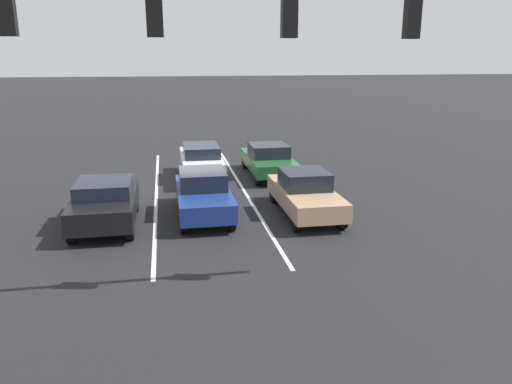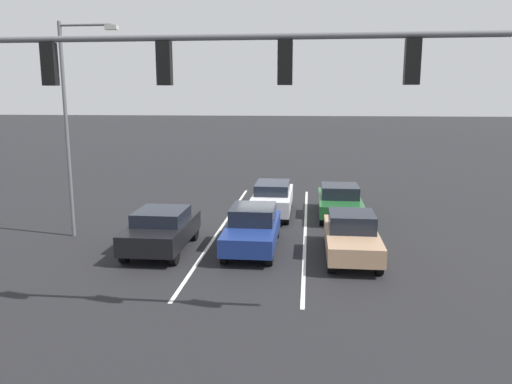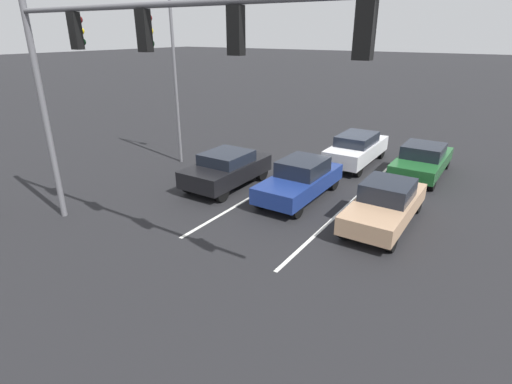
# 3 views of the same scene
# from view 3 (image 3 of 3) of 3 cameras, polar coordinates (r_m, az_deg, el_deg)

# --- Properties ---
(ground_plane) EXTENTS (240.00, 240.00, 0.00)m
(ground_plane) POSITION_cam_3_polar(r_m,az_deg,el_deg) (20.29, 13.24, 3.85)
(ground_plane) COLOR black
(lane_stripe_left_divider) EXTENTS (0.12, 16.20, 0.01)m
(lane_stripe_left_divider) POSITION_cam_3_polar(r_m,az_deg,el_deg) (17.89, 16.08, 1.12)
(lane_stripe_left_divider) COLOR silver
(lane_stripe_left_divider) RESTS_ON ground_plane
(lane_stripe_center_divider) EXTENTS (0.12, 16.20, 0.01)m
(lane_stripe_center_divider) POSITION_cam_3_polar(r_m,az_deg,el_deg) (19.10, 6.08, 3.20)
(lane_stripe_center_divider) COLOR silver
(lane_stripe_center_divider) RESTS_ON ground_plane
(car_navy_midlane_front) EXTENTS (1.75, 4.43, 1.54)m
(car_navy_midlane_front) POSITION_cam_3_polar(r_m,az_deg,el_deg) (15.59, 6.37, 1.83)
(car_navy_midlane_front) COLOR navy
(car_navy_midlane_front) RESTS_ON ground_plane
(car_tan_leftlane_front) EXTENTS (1.73, 4.47, 1.52)m
(car_tan_leftlane_front) POSITION_cam_3_polar(r_m,az_deg,el_deg) (14.04, 18.00, -1.58)
(car_tan_leftlane_front) COLOR tan
(car_tan_leftlane_front) RESTS_ON ground_plane
(car_black_rightlane_front) EXTENTS (1.92, 4.08, 1.49)m
(car_black_rightlane_front) POSITION_cam_3_polar(r_m,az_deg,el_deg) (16.75, -4.20, 3.38)
(car_black_rightlane_front) COLOR black
(car_black_rightlane_front) RESTS_ON ground_plane
(car_silver_midlane_second) EXTENTS (1.71, 4.59, 1.54)m
(car_silver_midlane_second) POSITION_cam_3_polar(r_m,az_deg,el_deg) (20.17, 14.19, 6.07)
(car_silver_midlane_second) COLOR silver
(car_silver_midlane_second) RESTS_ON ground_plane
(car_darkgreen_leftlane_second) EXTENTS (1.87, 4.59, 1.46)m
(car_darkgreen_leftlane_second) POSITION_cam_3_polar(r_m,az_deg,el_deg) (19.51, 22.67, 4.29)
(car_darkgreen_leftlane_second) COLOR #1E5928
(car_darkgreen_leftlane_second) RESTS_ON ground_plane
(traffic_signal_gantry) EXTENTS (12.41, 0.37, 7.14)m
(traffic_signal_gantry) POSITION_cam_3_polar(r_m,az_deg,el_deg) (11.11, -17.99, 17.57)
(traffic_signal_gantry) COLOR slate
(traffic_signal_gantry) RESTS_ON ground_plane
(street_lamp_right_shoulder) EXTENTS (2.26, 0.24, 8.10)m
(street_lamp_right_shoulder) POSITION_cam_3_polar(r_m,az_deg,el_deg) (19.51, -11.03, 17.47)
(street_lamp_right_shoulder) COLOR slate
(street_lamp_right_shoulder) RESTS_ON ground_plane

